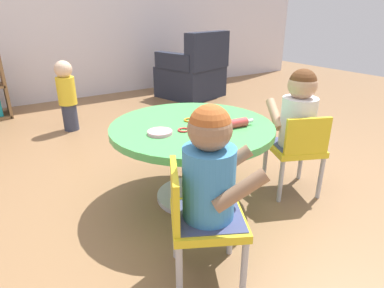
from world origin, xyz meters
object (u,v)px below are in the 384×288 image
object	(u,v)px
craft_table	(192,142)
child_chair_right	(297,149)
child_chair_left	(200,218)
seated_child_right	(299,112)
rolling_pin	(236,123)
craft_scissors	(208,143)
seated_child_left	(210,169)
armchair_dark	(193,74)
toddler_standing	(67,94)

from	to	relation	value
craft_table	child_chair_right	world-z (taller)	child_chair_right
child_chair_left	child_chair_right	xyz separation A→B (m)	(0.92, 0.27, 0.00)
craft_table	seated_child_right	bearing A→B (deg)	-23.27
rolling_pin	seated_child_right	bearing A→B (deg)	-10.78
craft_scissors	craft_table	bearing A→B (deg)	71.77
seated_child_left	armchair_dark	distance (m)	3.24
seated_child_left	armchair_dark	world-z (taller)	armchair_dark
child_chair_left	seated_child_right	world-z (taller)	seated_child_right
craft_table	armchair_dark	size ratio (longest dim) A/B	1.08
craft_table	child_chair_right	distance (m)	0.66
rolling_pin	craft_scissors	bearing A→B (deg)	-157.95
craft_table	armchair_dark	xyz separation A→B (m)	(1.42, 2.15, -0.07)
child_chair_right	craft_table	bearing A→B (deg)	153.24
armchair_dark	craft_scissors	size ratio (longest dim) A/B	6.48
child_chair_left	seated_child_left	size ratio (longest dim) A/B	1.05
child_chair_left	seated_child_left	world-z (taller)	seated_child_left
rolling_pin	seated_child_left	bearing A→B (deg)	-139.33
child_chair_right	toddler_standing	world-z (taller)	toddler_standing
rolling_pin	craft_table	bearing A→B (deg)	134.79
seated_child_right	armchair_dark	bearing A→B (deg)	71.12
seated_child_left	rolling_pin	size ratio (longest dim) A/B	2.21
armchair_dark	child_chair_left	bearing A→B (deg)	-122.90
rolling_pin	craft_scissors	size ratio (longest dim) A/B	1.70
armchair_dark	toddler_standing	world-z (taller)	armchair_dark
seated_child_right	toddler_standing	bearing A→B (deg)	114.76
toddler_standing	rolling_pin	bearing A→B (deg)	-75.66
seated_child_right	toddler_standing	size ratio (longest dim) A/B	0.76
toddler_standing	craft_scissors	size ratio (longest dim) A/B	4.94
seated_child_left	craft_scissors	world-z (taller)	seated_child_left
craft_scissors	rolling_pin	bearing A→B (deg)	22.05
toddler_standing	rolling_pin	xyz separation A→B (m)	(0.48, -1.89, 0.15)
craft_table	toddler_standing	world-z (taller)	toddler_standing
craft_table	craft_scissors	world-z (taller)	craft_scissors
child_chair_left	seated_child_right	bearing A→B (deg)	18.20
craft_table	craft_scissors	distance (m)	0.32
child_chair_right	rolling_pin	size ratio (longest dim) A/B	2.32
seated_child_left	child_chair_right	distance (m)	0.95
craft_table	toddler_standing	xyz separation A→B (m)	(-0.31, 1.71, -0.02)
seated_child_left	toddler_standing	bearing A→B (deg)	90.24
child_chair_right	toddler_standing	bearing A→B (deg)	113.98
child_chair_right	seated_child_right	bearing A→B (deg)	66.28
child_chair_right	rolling_pin	distance (m)	0.47
rolling_pin	armchair_dark	bearing A→B (deg)	61.79
toddler_standing	rolling_pin	distance (m)	1.95
child_chair_right	toddler_standing	xyz separation A→B (m)	(-0.89, 2.00, 0.05)
toddler_standing	rolling_pin	world-z (taller)	toddler_standing
seated_child_right	armchair_dark	world-z (taller)	armchair_dark
toddler_standing	craft_scissors	xyz separation A→B (m)	(0.21, -1.99, 0.13)
child_chair_left	armchair_dark	world-z (taller)	armchair_dark
child_chair_left	toddler_standing	size ratio (longest dim) A/B	0.80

